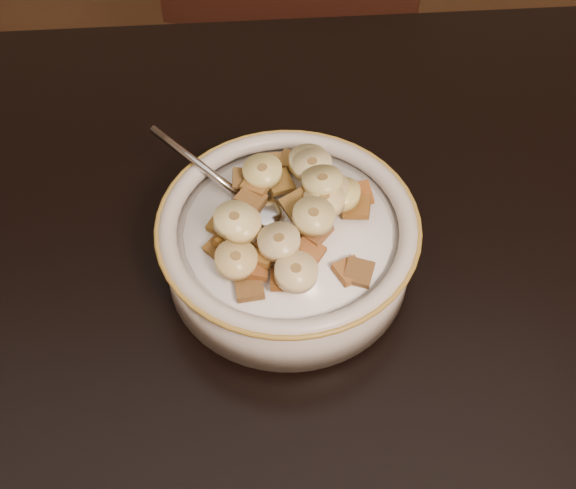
{
  "coord_description": "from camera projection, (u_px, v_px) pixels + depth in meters",
  "views": [
    {
      "loc": [
        0.1,
        -0.25,
        1.28
      ],
      "look_at": [
        0.12,
        0.13,
        0.78
      ],
      "focal_mm": 50.0,
      "sensor_mm": 36.0,
      "label": 1
    }
  ],
  "objects": [
    {
      "name": "banana_slice_10",
      "position": [
        240.0,
        224.0,
        0.58
      ],
      "size": [
        0.04,
        0.04,
        0.01
      ],
      "primitive_type": "cylinder",
      "rotation": [
        -0.02,
        0.05,
        2.74
      ],
      "color": "#E7C972",
      "rests_on": "milk"
    },
    {
      "name": "banana_slice_4",
      "position": [
        314.0,
        216.0,
        0.58
      ],
      "size": [
        0.04,
        0.04,
        0.01
      ],
      "primitive_type": "cylinder",
      "rotation": [
        0.07,
        -0.02,
        1.16
      ],
      "color": "#D4C76B",
      "rests_on": "milk"
    },
    {
      "name": "cereal_square_15",
      "position": [
        308.0,
        253.0,
        0.58
      ],
      "size": [
        0.03,
        0.03,
        0.01
      ],
      "primitive_type": "cube",
      "rotation": [
        -0.1,
        -0.13,
        2.53
      ],
      "color": "#955323",
      "rests_on": "milk"
    },
    {
      "name": "table",
      "position": [
        136.0,
        432.0,
        0.58
      ],
      "size": [
        1.41,
        0.92,
        0.04
      ],
      "primitive_type": "cube",
      "rotation": [
        0.0,
        0.0,
        0.02
      ],
      "color": "black",
      "rests_on": "floor"
    },
    {
      "name": "cereal_square_5",
      "position": [
        359.0,
        272.0,
        0.58
      ],
      "size": [
        0.03,
        0.03,
        0.01
      ],
      "primitive_type": "cube",
      "rotation": [
        0.04,
        -0.16,
        1.23
      ],
      "color": "brown",
      "rests_on": "milk"
    },
    {
      "name": "chair",
      "position": [
        294.0,
        98.0,
        1.19
      ],
      "size": [
        0.51,
        0.51,
        0.94
      ],
      "primitive_type": "cube",
      "rotation": [
        0.0,
        0.0,
        -0.27
      ],
      "color": "black",
      "rests_on": "floor"
    },
    {
      "name": "cereal_square_3",
      "position": [
        284.0,
        278.0,
        0.58
      ],
      "size": [
        0.02,
        0.02,
        0.01
      ],
      "primitive_type": "cube",
      "rotation": [
        -0.04,
        0.12,
        1.51
      ],
      "color": "brown",
      "rests_on": "milk"
    },
    {
      "name": "banana_slice_3",
      "position": [
        263.0,
        172.0,
        0.63
      ],
      "size": [
        0.04,
        0.04,
        0.01
      ],
      "primitive_type": "cylinder",
      "rotation": [
        -0.07,
        0.04,
        2.78
      ],
      "color": "#FCE880",
      "rests_on": "milk"
    },
    {
      "name": "banana_slice_6",
      "position": [
        236.0,
        260.0,
        0.58
      ],
      "size": [
        0.04,
        0.04,
        0.01
      ],
      "primitive_type": "cylinder",
      "rotation": [
        0.12,
        -0.02,
        0.88
      ],
      "color": "tan",
      "rests_on": "milk"
    },
    {
      "name": "cereal_square_0",
      "position": [
        221.0,
        247.0,
        0.6
      ],
      "size": [
        0.03,
        0.03,
        0.01
      ],
      "primitive_type": "cube",
      "rotation": [
        -0.21,
        0.04,
        2.34
      ],
      "color": "brown",
      "rests_on": "milk"
    },
    {
      "name": "banana_slice_5",
      "position": [
        323.0,
        181.0,
        0.6
      ],
      "size": [
        0.04,
        0.04,
        0.02
      ],
      "primitive_type": "cylinder",
      "rotation": [
        0.12,
        0.14,
        2.64
      ],
      "color": "tan",
      "rests_on": "milk"
    },
    {
      "name": "milk",
      "position": [
        288.0,
        231.0,
        0.61
      ],
      "size": [
        0.16,
        0.16,
        0.0
      ],
      "primitive_type": "cylinder",
      "color": "white",
      "rests_on": "cereal_bowl"
    },
    {
      "name": "banana_slice_9",
      "position": [
        340.0,
        194.0,
        0.61
      ],
      "size": [
        0.03,
        0.03,
        0.01
      ],
      "primitive_type": "cylinder",
      "rotation": [
        -0.06,
        0.13,
        1.57
      ],
      "color": "#FFF27C",
      "rests_on": "milk"
    },
    {
      "name": "cereal_square_18",
      "position": [
        350.0,
        271.0,
        0.59
      ],
      "size": [
        0.03,
        0.03,
        0.01
      ],
      "primitive_type": "cube",
      "rotation": [
        0.09,
        0.0,
        2.04
      ],
      "color": "#9B5A28",
      "rests_on": "milk"
    },
    {
      "name": "cereal_square_9",
      "position": [
        293.0,
        161.0,
        0.65
      ],
      "size": [
        0.03,
        0.03,
        0.01
      ],
      "primitive_type": "cube",
      "rotation": [
        0.0,
        0.08,
        1.26
      ],
      "color": "brown",
      "rests_on": "milk"
    },
    {
      "name": "cereal_square_8",
      "position": [
        232.0,
        244.0,
        0.59
      ],
      "size": [
        0.03,
        0.03,
        0.01
      ],
      "primitive_type": "cube",
      "rotation": [
        0.15,
        0.17,
        0.81
      ],
      "color": "brown",
      "rests_on": "milk"
    },
    {
      "name": "cereal_bowl",
      "position": [
        288.0,
        250.0,
        0.63
      ],
      "size": [
        0.19,
        0.19,
        0.05
      ],
      "primitive_type": "cylinder",
      "color": "beige",
      "rests_on": "table"
    },
    {
      "name": "cereal_square_22",
      "position": [
        297.0,
        205.0,
        0.6
      ],
      "size": [
        0.03,
        0.03,
        0.01
      ],
      "primitive_type": "cube",
      "rotation": [
        0.17,
        -0.15,
        0.46
      ],
      "color": "brown",
      "rests_on": "milk"
    },
    {
      "name": "banana_slice_8",
      "position": [
        312.0,
        165.0,
        0.62
      ],
      "size": [
        0.04,
        0.04,
        0.01
      ],
      "primitive_type": "cylinder",
      "rotation": [
        0.02,
        0.1,
        2.9
      ],
      "color": "tan",
      "rests_on": "milk"
    },
    {
      "name": "banana_slice_1",
      "position": [
        296.0,
        272.0,
        0.56
      ],
      "size": [
        0.04,
        0.04,
        0.01
      ],
      "primitive_type": "cylinder",
      "rotation": [
        0.1,
        0.0,
        0.63
      ],
      "color": "#D3B575",
      "rests_on": "milk"
    },
    {
      "name": "cereal_square_23",
      "position": [
        245.0,
        180.0,
        0.63
      ],
      "size": [
        0.02,
        0.02,
        0.01
      ],
      "primitive_type": "cube",
      "rotation": [
        0.13,
        -0.08,
        1.53
      ],
      "color": "brown",
      "rests_on": "milk"
    },
    {
      "name": "cereal_square_10",
      "position": [
        250.0,
        199.0,
        0.62
      ],
      "size": [
        0.03,
        0.03,
        0.01
      ],
      "primitive_type": "cube",
      "rotation": [
        0.19,
        0.14,
        1.04
      ],
      "color": "brown",
      "rests_on": "milk"
    },
    {
      "name": "banana_slice_7",
      "position": [
        329.0,
        188.0,
        0.61
      ],
      "size": [
        0.04,
        0.04,
        0.01
      ],
      "primitive_type": "cylinder",
      "rotation": [
        0.04,
        0.04,
        0.76
      ],
      "color": "#E1C482",
      "rests_on": "milk"
    },
    {
      "name": "cereal_square_11",
      "position": [
        279.0,
        182.0,
        0.63
      ],
      "size": [
        0.03,
        0.03,
        0.01
      ],
      "primitive_type": "cube",
      "rotation": [
        0.15,
        -0.18,
        1.94
      ],
      "color": "brown",
      "rests_on": "milk"
    },
    {
      "name": "cereal_square_7",
      "position": [
        240.0,
        249.0,
        0.59
      ],
      "size": [
        0.03,
        0.03,
        0.01
      ],
      "primitive_type": "cube",
      "rotation": [
        -0.22,
        -0.14,
        0.33
      ],
      "color": "brown",
      "rests_on": "milk"
    },
    {
      "name": "banana_slice_11",
      "position": [
        235.0,
        220.0,
        0.58
      ],
      "size": [
        0.04,
        0.04,
        0.01
      ],
      "primitive_type": "cylinder",
      "rotation": [
        0.06,
        -0.03,
        1.98
      ],
      "color": "#FDF0AA",
      "rests_on": "milk"
    },
    {
      "name": "cereal_square_21",
      "position": [
        315.0,
        231.0,
        0.59
      ],
      "size": [
        0.03,
        0.03,
        0.01
      ],
      "primitive_type": "cube",
      "rotation": [
        -0.13,
        0.1,
        2.38
      ],
      "color": "brown",
      "rests_on": "milk"
    },
    {
      "name": "cereal_square_1",
      "position": [
        309.0,
        199.0,
        0.61
      ],
      "size": [
        0.03,
        0.03,
        0.01
      ],
      "primitive_type": "cube",
      "rotation": [
        0.11,
        -0.12,
        0.81
      ],
      "color": "brown",
      "rests_on": "milk"
    },
    {
      "name": "banana_slice_12",
      "position": [
        324.0,
        200.0,
        0.6
      ],
      "size": [
        0.04,
        0.04,
        0.01
      ],
      "primitive_type": "cylinder",
      "rotation": [
        -0.01,
        0.11,
        2.67
      ],
      "color": "tan",
      "rests_on": "milk"
    },
    {
      "name": "cereal_square_6",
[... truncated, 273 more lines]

